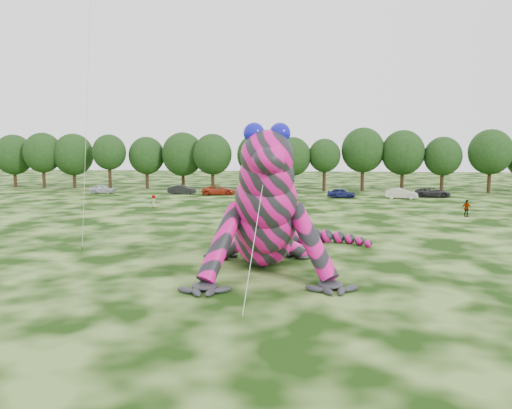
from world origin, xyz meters
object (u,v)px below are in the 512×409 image
object	(u,v)px
flying_kite	(90,4)
tree_13	(490,161)
tree_4	(147,163)
spectator_4	(154,201)
tree_7	(257,162)
tree_0	(14,161)
tree_9	(324,165)
tree_5	(183,161)
tree_10	(363,159)
tree_8	(292,164)
car_4	(341,193)
tree_2	(74,161)
spectator_1	(283,209)
tree_1	(43,160)
car_0	(103,189)
car_6	(433,192)
spectator_0	(249,218)
car_5	(401,194)
car_1	(182,190)
tree_6	(213,162)
car_2	(219,190)
tree_12	(443,165)
car_3	(274,193)
tree_3	(109,162)
inflatable_gecko	(263,196)
spectator_3	(466,208)

from	to	relation	value
flying_kite	tree_13	xyz separation A→B (m)	(42.27, 51.43, -11.45)
tree_4	spectator_4	world-z (taller)	tree_4
tree_7	spectator_4	size ratio (longest dim) A/B	5.99
tree_0	tree_9	distance (m)	55.66
flying_kite	tree_5	size ratio (longest dim) A/B	1.92
tree_10	tree_8	bearing A→B (deg)	-172.19
tree_0	car_4	distance (m)	59.25
tree_2	spectator_4	size ratio (longest dim) A/B	6.09
tree_5	spectator_4	world-z (taller)	tree_5
spectator_1	tree_1	bearing A→B (deg)	-106.05
car_0	car_6	bearing A→B (deg)	-86.85
tree_5	spectator_0	distance (m)	41.89
flying_kite	spectator_1	world-z (taller)	flying_kite
car_5	spectator_4	distance (m)	34.84
car_1	car_4	world-z (taller)	car_1
tree_7	car_4	bearing A→B (deg)	-35.68
tree_10	spectator_1	xyz separation A→B (m)	(-11.46, -31.70, -4.35)
car_1	tree_6	bearing A→B (deg)	-24.75
tree_9	tree_8	bearing A→B (deg)	-176.11
tree_9	spectator_4	distance (m)	32.59
tree_0	tree_8	distance (m)	50.39
tree_2	car_1	size ratio (longest dim) A/B	2.26
tree_1	car_2	size ratio (longest dim) A/B	1.89
tree_0	spectator_4	size ratio (longest dim) A/B	6.01
tree_12	car_3	xyz separation A→B (m)	(-26.45, -10.48, -3.86)
tree_1	car_5	xyz separation A→B (m)	(60.12, -11.24, -4.16)
car_0	car_2	distance (m)	18.88
tree_7	flying_kite	bearing A→B (deg)	-95.65
car_5	flying_kite	bearing A→B (deg)	155.05
tree_2	car_2	world-z (taller)	tree_2
tree_1	tree_5	size ratio (longest dim) A/B	1.00
tree_6	car_2	distance (m)	8.82
tree_6	car_5	world-z (taller)	tree_6
tree_1	tree_3	size ratio (longest dim) A/B	1.04
car_6	tree_10	bearing A→B (deg)	51.08
car_0	car_4	xyz separation A→B (m)	(37.31, -2.66, -0.01)
tree_12	tree_6	bearing A→B (deg)	-178.39
tree_12	tree_5	bearing A→B (deg)	179.07
inflatable_gecko	tree_1	bearing A→B (deg)	121.83
car_1	car_5	size ratio (longest dim) A/B	0.94
tree_2	tree_9	distance (m)	44.11
tree_1	car_3	size ratio (longest dim) A/B	2.27
tree_9	car_6	world-z (taller)	tree_9
car_3	spectator_3	distance (m)	28.41
tree_4	tree_12	xyz separation A→B (m)	(49.65, -0.97, -0.04)
spectator_3	spectator_0	xyz separation A→B (m)	(-22.32, -9.13, -0.10)
car_2	spectator_3	distance (m)	36.58
car_4	car_2	bearing A→B (deg)	91.36
tree_7	car_3	distance (m)	11.01
tree_6	tree_3	bearing A→B (deg)	178.79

